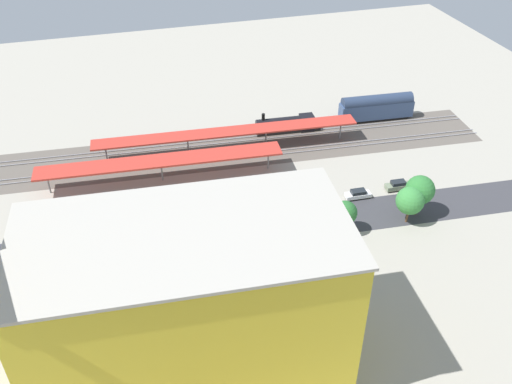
{
  "coord_description": "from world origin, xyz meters",
  "views": [
    {
      "loc": [
        13.83,
        76.43,
        60.5
      ],
      "look_at": [
        -7.12,
        2.09,
        5.57
      ],
      "focal_mm": 39.58,
      "sensor_mm": 36.0,
      "label": 1
    }
  ],
  "objects_px": {
    "parked_car_4": "(238,214)",
    "construction_building": "(189,307)",
    "parked_car_1": "(358,195)",
    "box_truck_1": "(134,292)",
    "parked_car_5": "(191,220)",
    "street_tree_2": "(345,213)",
    "platform_canopy_far": "(227,132)",
    "street_tree_3": "(420,190)",
    "platform_canopy_near": "(161,161)",
    "parked_car_2": "(318,202)",
    "locomotive": "(289,125)",
    "street_tree_1": "(410,201)",
    "parked_car_6": "(146,229)",
    "parked_car_3": "(277,208)",
    "traffic_light": "(298,182)",
    "parked_car_0": "(398,186)",
    "box_truck_0": "(85,296)",
    "street_tree_0": "(272,212)",
    "passenger_coach": "(376,107)"
  },
  "relations": [
    {
      "from": "passenger_coach",
      "to": "construction_building",
      "type": "xyz_separation_m",
      "value": [
        51.7,
        55.19,
        7.74
      ]
    },
    {
      "from": "parked_car_2",
      "to": "box_truck_0",
      "type": "distance_m",
      "value": 42.8
    },
    {
      "from": "platform_canopy_far",
      "to": "box_truck_0",
      "type": "distance_m",
      "value": 47.0
    },
    {
      "from": "platform_canopy_far",
      "to": "box_truck_1",
      "type": "distance_m",
      "value": 43.8
    },
    {
      "from": "parked_car_6",
      "to": "construction_building",
      "type": "xyz_separation_m",
      "value": [
        -2.91,
        28.66,
        10.08
      ]
    },
    {
      "from": "locomotive",
      "to": "parked_car_0",
      "type": "bearing_deg",
      "value": 115.47
    },
    {
      "from": "parked_car_1",
      "to": "street_tree_1",
      "type": "distance_m",
      "value": 10.8
    },
    {
      "from": "construction_building",
      "to": "box_truck_1",
      "type": "height_order",
      "value": "construction_building"
    },
    {
      "from": "parked_car_5",
      "to": "street_tree_2",
      "type": "xyz_separation_m",
      "value": [
        -24.17,
        9.31,
        3.34
      ]
    },
    {
      "from": "platform_canopy_far",
      "to": "street_tree_3",
      "type": "bearing_deg",
      "value": 131.61
    },
    {
      "from": "box_truck_1",
      "to": "passenger_coach",
      "type": "bearing_deg",
      "value": -144.46
    },
    {
      "from": "street_tree_3",
      "to": "parked_car_0",
      "type": "bearing_deg",
      "value": -93.44
    },
    {
      "from": "platform_canopy_near",
      "to": "parked_car_2",
      "type": "bearing_deg",
      "value": 148.59
    },
    {
      "from": "locomotive",
      "to": "parked_car_1",
      "type": "bearing_deg",
      "value": 99.28
    },
    {
      "from": "locomotive",
      "to": "parked_car_2",
      "type": "bearing_deg",
      "value": 82.62
    },
    {
      "from": "parked_car_4",
      "to": "construction_building",
      "type": "bearing_deg",
      "value": 65.72
    },
    {
      "from": "parked_car_3",
      "to": "construction_building",
      "type": "distance_m",
      "value": 36.29
    },
    {
      "from": "parked_car_4",
      "to": "parked_car_6",
      "type": "relative_size",
      "value": 1.03
    },
    {
      "from": "parked_car_0",
      "to": "street_tree_0",
      "type": "xyz_separation_m",
      "value": [
        26.84,
        7.44,
        4.86
      ]
    },
    {
      "from": "platform_canopy_far",
      "to": "parked_car_6",
      "type": "relative_size",
      "value": 11.92
    },
    {
      "from": "parked_car_1",
      "to": "traffic_light",
      "type": "height_order",
      "value": "traffic_light"
    },
    {
      "from": "street_tree_1",
      "to": "traffic_light",
      "type": "xyz_separation_m",
      "value": [
        16.23,
        -10.39,
        -0.12
      ]
    },
    {
      "from": "parked_car_2",
      "to": "platform_canopy_far",
      "type": "bearing_deg",
      "value": -64.35
    },
    {
      "from": "traffic_light",
      "to": "parked_car_2",
      "type": "bearing_deg",
      "value": 149.37
    },
    {
      "from": "parked_car_3",
      "to": "box_truck_1",
      "type": "bearing_deg",
      "value": 29.09
    },
    {
      "from": "parked_car_2",
      "to": "street_tree_3",
      "type": "relative_size",
      "value": 0.59
    },
    {
      "from": "platform_canopy_near",
      "to": "parked_car_5",
      "type": "xyz_separation_m",
      "value": [
        -2.84,
        14.46,
        -3.62
      ]
    },
    {
      "from": "street_tree_0",
      "to": "street_tree_2",
      "type": "bearing_deg",
      "value": 173.71
    },
    {
      "from": "platform_canopy_near",
      "to": "parked_car_1",
      "type": "xyz_separation_m",
      "value": [
        -33.44,
        15.41,
        -3.61
      ]
    },
    {
      "from": "locomotive",
      "to": "passenger_coach",
      "type": "distance_m",
      "value": 20.69
    },
    {
      "from": "locomotive",
      "to": "street_tree_1",
      "type": "bearing_deg",
      "value": 105.06
    },
    {
      "from": "construction_building",
      "to": "street_tree_3",
      "type": "bearing_deg",
      "value": -149.84
    },
    {
      "from": "parked_car_6",
      "to": "street_tree_0",
      "type": "bearing_deg",
      "value": 159.6
    },
    {
      "from": "parked_car_2",
      "to": "street_tree_1",
      "type": "relative_size",
      "value": 0.66
    },
    {
      "from": "platform_canopy_far",
      "to": "traffic_light",
      "type": "xyz_separation_m",
      "value": [
        -7.9,
        21.15,
        0.09
      ]
    },
    {
      "from": "parked_car_6",
      "to": "parked_car_3",
      "type": "bearing_deg",
      "value": 179.51
    },
    {
      "from": "locomotive",
      "to": "parked_car_5",
      "type": "xyz_separation_m",
      "value": [
        26.21,
        25.9,
        -1.0
      ]
    },
    {
      "from": "street_tree_2",
      "to": "parked_car_0",
      "type": "bearing_deg",
      "value": -149.03
    },
    {
      "from": "platform_canopy_near",
      "to": "parked_car_4",
      "type": "distance_m",
      "value": 18.99
    },
    {
      "from": "street_tree_3",
      "to": "traffic_light",
      "type": "height_order",
      "value": "street_tree_3"
    },
    {
      "from": "parked_car_1",
      "to": "parked_car_3",
      "type": "distance_m",
      "value": 15.35
    },
    {
      "from": "locomotive",
      "to": "street_tree_2",
      "type": "relative_size",
      "value": 2.33
    },
    {
      "from": "parked_car_3",
      "to": "traffic_light",
      "type": "distance_m",
      "value": 5.83
    },
    {
      "from": "parked_car_1",
      "to": "parked_car_5",
      "type": "relative_size",
      "value": 1.13
    },
    {
      "from": "parked_car_1",
      "to": "box_truck_1",
      "type": "relative_size",
      "value": 0.53
    },
    {
      "from": "box_truck_1",
      "to": "street_tree_2",
      "type": "relative_size",
      "value": 1.48
    },
    {
      "from": "platform_canopy_far",
      "to": "street_tree_0",
      "type": "height_order",
      "value": "street_tree_0"
    },
    {
      "from": "passenger_coach",
      "to": "parked_car_4",
      "type": "distance_m",
      "value": 47.09
    },
    {
      "from": "box_truck_0",
      "to": "street_tree_0",
      "type": "distance_m",
      "value": 30.86
    },
    {
      "from": "box_truck_1",
      "to": "street_tree_1",
      "type": "distance_m",
      "value": 47.3
    }
  ]
}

